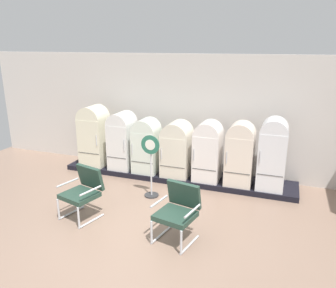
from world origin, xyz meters
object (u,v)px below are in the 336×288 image
at_px(refrigerator_3, 177,147).
at_px(sign_stand, 151,168).
at_px(refrigerator_5, 240,152).
at_px(refrigerator_6, 273,152).
at_px(refrigerator_0, 94,134).
at_px(refrigerator_1, 122,139).
at_px(refrigerator_2, 146,144).
at_px(armchair_left, 83,190).
at_px(armchair_right, 178,209).
at_px(refrigerator_4, 208,149).

height_order(refrigerator_3, sign_stand, refrigerator_3).
xyz_separation_m(refrigerator_5, refrigerator_6, (0.71, 0.03, 0.08)).
relative_size(refrigerator_0, refrigerator_5, 1.09).
height_order(refrigerator_1, refrigerator_6, refrigerator_6).
distance_m(refrigerator_1, sign_stand, 1.71).
bearing_deg(refrigerator_0, refrigerator_3, 0.70).
bearing_deg(sign_stand, refrigerator_2, 118.13).
distance_m(refrigerator_3, armchair_left, 2.65).
bearing_deg(sign_stand, refrigerator_3, 78.39).
bearing_deg(armchair_left, armchair_right, -3.53).
distance_m(refrigerator_0, armchair_right, 4.06).
xyz_separation_m(refrigerator_2, refrigerator_5, (2.33, 0.00, 0.05)).
relative_size(refrigerator_0, refrigerator_4, 1.12).
bearing_deg(refrigerator_2, refrigerator_4, 0.74).
xyz_separation_m(armchair_right, sign_stand, (-1.09, 1.40, 0.10)).
bearing_deg(refrigerator_3, refrigerator_4, -2.23).
xyz_separation_m(refrigerator_0, armchair_left, (1.20, -2.36, -0.41)).
relative_size(refrigerator_0, refrigerator_1, 1.08).
xyz_separation_m(refrigerator_1, refrigerator_3, (1.50, 0.00, -0.08)).
distance_m(refrigerator_3, sign_stand, 1.15).
relative_size(refrigerator_0, refrigerator_3, 1.18).
bearing_deg(refrigerator_5, refrigerator_6, 2.65).
xyz_separation_m(refrigerator_6, armchair_right, (-1.38, -2.49, -0.42)).
bearing_deg(refrigerator_2, refrigerator_5, 0.02).
height_order(refrigerator_6, armchair_left, refrigerator_6).
distance_m(refrigerator_1, refrigerator_4, 2.28).
xyz_separation_m(refrigerator_2, refrigerator_6, (3.04, 0.03, 0.13)).
height_order(refrigerator_0, armchair_left, refrigerator_0).
relative_size(armchair_right, sign_stand, 0.70).
xyz_separation_m(refrigerator_3, refrigerator_4, (0.78, -0.03, 0.05)).
distance_m(refrigerator_3, refrigerator_4, 0.78).
relative_size(refrigerator_4, sign_stand, 1.01).
xyz_separation_m(refrigerator_5, armchair_right, (-0.68, -2.46, -0.35)).
height_order(refrigerator_5, refrigerator_6, refrigerator_6).
relative_size(refrigerator_2, refrigerator_6, 0.86).
relative_size(refrigerator_1, refrigerator_3, 1.09).
distance_m(refrigerator_2, armchair_left, 2.38).
bearing_deg(armchair_right, refrigerator_1, 133.25).
height_order(refrigerator_1, refrigerator_3, refrigerator_1).
height_order(refrigerator_0, refrigerator_3, refrigerator_0).
bearing_deg(refrigerator_4, refrigerator_0, 179.96).
bearing_deg(armchair_left, refrigerator_0, 116.93).
bearing_deg(refrigerator_5, refrigerator_4, 178.51).
relative_size(refrigerator_6, sign_stand, 1.14).
distance_m(refrigerator_1, armchair_left, 2.44).
bearing_deg(refrigerator_1, refrigerator_5, -0.91).
bearing_deg(refrigerator_6, refrigerator_1, 179.76).
height_order(refrigerator_1, refrigerator_2, refrigerator_1).
bearing_deg(refrigerator_4, refrigerator_6, 0.50).
height_order(refrigerator_2, refrigerator_4, refrigerator_4).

